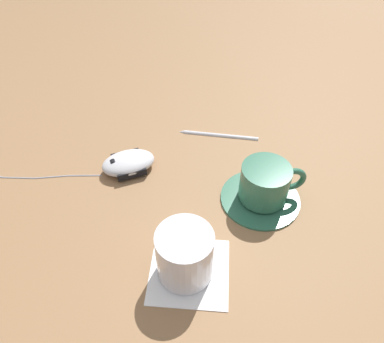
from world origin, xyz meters
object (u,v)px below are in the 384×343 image
computer_mouse (128,163)px  drinking_glass (185,255)px  coffee_cup (266,182)px  pen (219,134)px  saucer (260,198)px

computer_mouse → drinking_glass: 0.24m
coffee_cup → pen: (0.18, -0.01, -0.03)m
saucer → computer_mouse: computer_mouse is taller
saucer → coffee_cup: (0.00, -0.01, 0.04)m
saucer → drinking_glass: (-0.07, 0.17, 0.04)m
coffee_cup → computer_mouse: bearing=49.3°
saucer → computer_mouse: 0.24m
coffee_cup → drinking_glass: 0.19m
pen → computer_mouse: bearing=95.6°
computer_mouse → pen: bearing=-84.4°
pen → drinking_glass: bearing=144.4°
saucer → pen: size_ratio=0.95×
saucer → drinking_glass: size_ratio=1.66×
drinking_glass → pen: size_ratio=0.57×
drinking_glass → computer_mouse: bearing=2.9°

